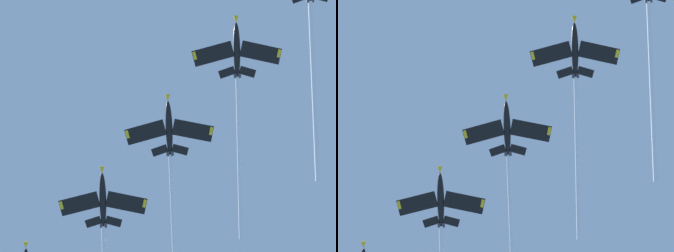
{
  "view_description": "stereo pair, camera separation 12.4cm",
  "coord_description": "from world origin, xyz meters",
  "views": [
    {
      "loc": [
        -22.44,
        -6.76,
        1.83
      ],
      "look_at": [
        18.18,
        29.36,
        157.59
      ],
      "focal_mm": 79.13,
      "sensor_mm": 36.0,
      "label": 1
    },
    {
      "loc": [
        -22.52,
        -6.67,
        1.83
      ],
      "look_at": [
        18.18,
        29.36,
        157.59
      ],
      "focal_mm": 79.13,
      "sensor_mm": 36.0,
      "label": 2
    }
  ],
  "objects": [
    {
      "name": "jet_lead",
      "position": [
        23.7,
        -8.07,
        162.69
      ],
      "size": [
        40.79,
        35.68,
        16.87
      ],
      "color": "black"
    },
    {
      "name": "jet_second",
      "position": [
        22.28,
        12.26,
        160.3
      ],
      "size": [
        38.08,
        34.37,
        14.82
      ],
      "color": "black"
    },
    {
      "name": "jet_third",
      "position": [
        24.57,
        34.32,
        155.28
      ],
      "size": [
        38.65,
        34.26,
        15.96
      ],
      "color": "black"
    },
    {
      "name": "jet_fourth",
      "position": [
        27.6,
        57.07,
        150.44
      ],
      "size": [
        35.39,
        32.25,
        14.79
      ],
      "color": "black"
    }
  ]
}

